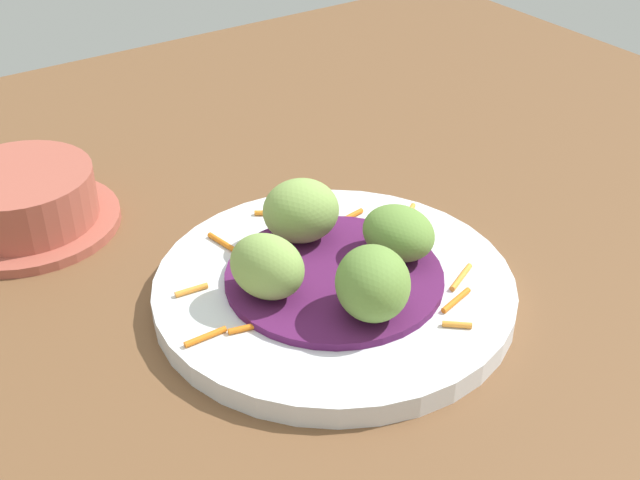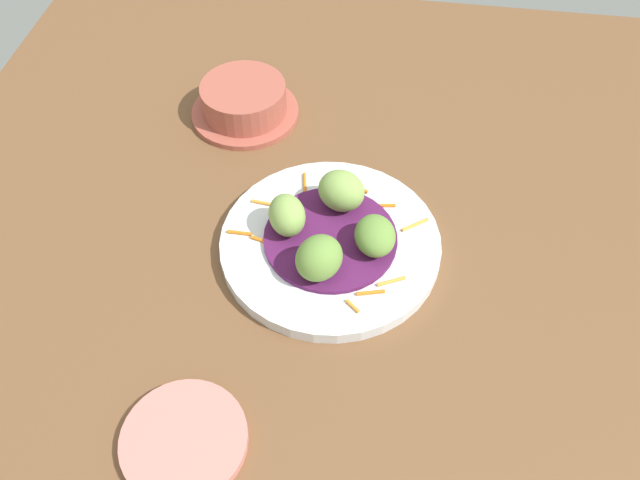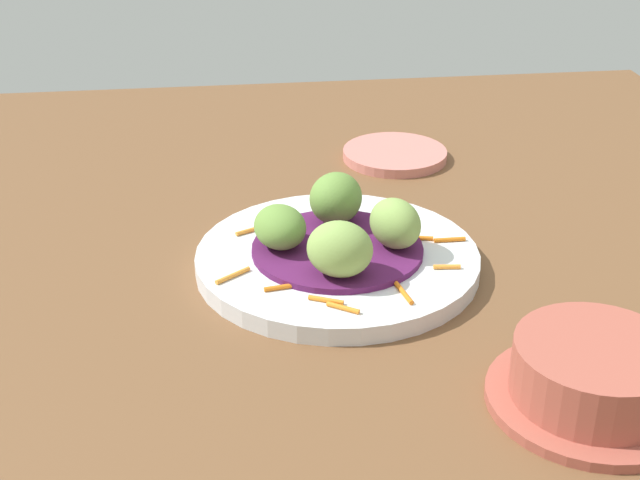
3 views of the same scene
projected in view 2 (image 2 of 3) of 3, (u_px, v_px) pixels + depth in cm
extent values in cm
cube|color=brown|center=(348.00, 261.00, 76.50)|extent=(110.00, 110.00, 2.00)
cylinder|color=silver|center=(330.00, 244.00, 75.72)|extent=(25.30, 25.30, 1.63)
cylinder|color=#51194C|center=(330.00, 238.00, 74.87)|extent=(15.26, 15.26, 0.57)
cylinder|color=orange|center=(305.00, 185.00, 80.25)|extent=(1.07, 3.78, 0.40)
cylinder|color=orange|center=(261.00, 203.00, 78.41)|extent=(2.36, 0.63, 0.40)
cylinder|color=orange|center=(353.00, 306.00, 69.17)|extent=(1.71, 1.54, 0.40)
cylinder|color=orange|center=(391.00, 281.00, 71.18)|extent=(3.09, 1.78, 0.40)
cylinder|color=orange|center=(349.00, 178.00, 80.94)|extent=(2.54, 1.91, 0.40)
cylinder|color=orange|center=(259.00, 239.00, 74.86)|extent=(1.97, 0.84, 0.40)
cylinder|color=orange|center=(415.00, 225.00, 76.23)|extent=(3.07, 2.42, 0.40)
cylinder|color=orange|center=(239.00, 234.00, 75.32)|extent=(2.90, 0.40, 0.40)
cylinder|color=orange|center=(354.00, 187.00, 80.03)|extent=(2.82, 1.61, 0.40)
cylinder|color=orange|center=(371.00, 292.00, 70.25)|extent=(3.05, 1.20, 0.40)
cylinder|color=orange|center=(386.00, 205.00, 78.12)|extent=(2.36, 0.77, 0.40)
ellipsoid|color=olive|center=(375.00, 235.00, 72.38)|extent=(5.64, 6.31, 3.75)
ellipsoid|color=#84A851|center=(341.00, 191.00, 75.88)|extent=(7.05, 6.67, 4.73)
ellipsoid|color=#84A851|center=(287.00, 215.00, 73.73)|extent=(5.87, 6.48, 4.42)
ellipsoid|color=olive|center=(319.00, 258.00, 69.72)|extent=(6.82, 7.10, 4.77)
cylinder|color=tan|center=(184.00, 440.00, 61.36)|extent=(11.97, 11.97, 1.09)
cylinder|color=#A85142|center=(245.00, 112.00, 90.91)|extent=(14.74, 14.74, 0.80)
cylinder|color=#A85142|center=(244.00, 98.00, 89.03)|extent=(11.51, 11.51, 4.05)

